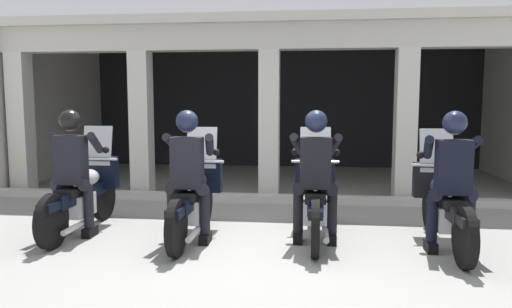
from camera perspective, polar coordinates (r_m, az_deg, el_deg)
The scene contains 11 objects.
ground_plane at distance 8.81m, azimuth 1.90°, elevation -4.83°, with size 80.00×80.00×0.00m, color gray.
station_building at distance 10.90m, azimuth 2.67°, elevation 7.99°, with size 10.41×4.71×3.17m.
kerb_strip at distance 8.21m, azimuth 1.24°, elevation -5.22°, with size 9.91×0.24×0.12m, color #B7B5AD.
motorcycle_far_left at distance 6.74m, azimuth -19.51°, elevation -4.28°, with size 0.62×2.04×1.35m.
police_officer_far_left at distance 6.42m, azimuth -20.77°, elevation -0.88°, with size 0.63×0.61×1.58m.
motorcycle_center_left at distance 6.12m, azimuth -7.24°, elevation -5.00°, with size 0.62×2.04×1.35m.
police_officer_center_left at distance 5.78m, azimuth -7.99°, elevation -1.28°, with size 0.63×0.61×1.58m.
motorcycle_center_right at distance 6.10m, azimuth 6.95°, elevation -5.04°, with size 0.62×2.04×1.35m.
police_officer_center_right at distance 5.75m, azimuth 7.02°, elevation -1.31°, with size 0.63×0.61×1.58m.
motorcycle_far_right at distance 6.12m, azimuth 21.20°, elevation -5.40°, with size 0.62×2.04×1.35m.
police_officer_far_right at distance 5.78m, azimuth 22.06°, elevation -1.69°, with size 0.63×0.61×1.58m.
Camera 1 is at (0.70, -5.61, 1.69)m, focal length 34.07 mm.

